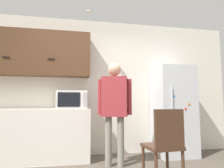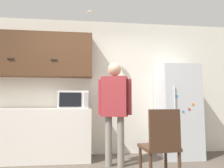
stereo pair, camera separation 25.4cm
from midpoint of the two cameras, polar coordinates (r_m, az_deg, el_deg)
The scene contains 8 objects.
back_wall at distance 4.06m, azimuth -3.39°, elevation -0.55°, with size 6.00×0.06×2.70m.
counter at distance 3.86m, azimuth -20.61°, elevation -13.31°, with size 2.15×0.61×0.90m.
upper_cabinets at distance 4.06m, azimuth -19.39°, elevation 7.89°, with size 2.15×0.35×0.84m.
microwave at distance 3.67m, azimuth -8.85°, elevation -4.50°, with size 0.53×0.42×0.31m.
person at distance 3.26m, azimuth 2.98°, elevation -5.22°, with size 0.53×0.34×1.67m.
refrigerator at distance 4.08m, azimuth 19.84°, elevation -7.17°, with size 0.70×0.69×1.71m.
chair at distance 2.62m, azimuth 16.68°, elevation -15.89°, with size 0.45×0.45×0.92m.
ceiling_light at distance 3.94m, azimuth -4.18°, elevation 19.81°, with size 0.11×0.11×0.01m.
Camera 2 is at (-0.08, -2.26, 0.98)m, focal length 32.00 mm.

